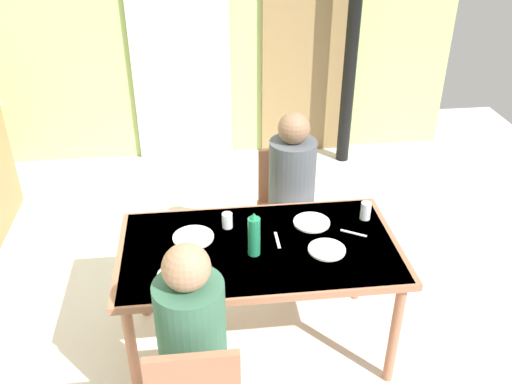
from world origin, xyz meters
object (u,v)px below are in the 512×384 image
at_px(chair_far_diner, 288,204).
at_px(person_near_diner, 191,328).
at_px(person_far_diner, 292,178).
at_px(dining_table, 259,256).
at_px(water_bottle_green_near, 254,235).
at_px(serving_bowl_center, 175,278).

distance_m(chair_far_diner, person_near_diner, 1.57).
relative_size(person_near_diner, person_far_diner, 1.00).
bearing_deg(person_far_diner, dining_table, 65.32).
xyz_separation_m(person_near_diner, water_bottle_green_near, (0.34, 0.57, 0.07)).
distance_m(water_bottle_green_near, serving_bowl_center, 0.46).
height_order(chair_far_diner, person_near_diner, person_near_diner).
bearing_deg(person_near_diner, water_bottle_green_near, 59.33).
height_order(dining_table, chair_far_diner, chair_far_diner).
xyz_separation_m(person_far_diner, serving_bowl_center, (-0.74, -0.89, -0.03)).
bearing_deg(serving_bowl_center, chair_far_diner, 54.25).
bearing_deg(person_near_diner, serving_bowl_center, 101.56).
distance_m(dining_table, person_near_diner, 0.74).
relative_size(dining_table, person_near_diner, 1.97).
xyz_separation_m(water_bottle_green_near, serving_bowl_center, (-0.41, -0.19, -0.09)).
height_order(water_bottle_green_near, serving_bowl_center, water_bottle_green_near).
distance_m(dining_table, water_bottle_green_near, 0.20).
bearing_deg(water_bottle_green_near, person_far_diner, 64.96).
bearing_deg(chair_far_diner, water_bottle_green_near, 68.66).
bearing_deg(person_far_diner, water_bottle_green_near, 64.96).
relative_size(chair_far_diner, person_far_diner, 1.13).
distance_m(person_far_diner, serving_bowl_center, 1.15).
relative_size(person_near_diner, serving_bowl_center, 4.53).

